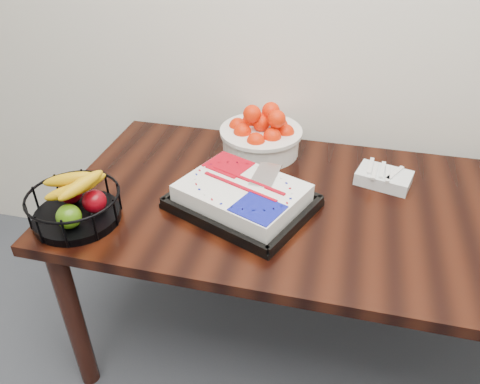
% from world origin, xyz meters
% --- Properties ---
extents(table, '(1.80, 0.90, 0.75)m').
position_xyz_m(table, '(0.00, 2.00, 0.66)').
color(table, black).
rests_on(table, ground).
extents(cake_tray, '(0.54, 0.49, 0.09)m').
position_xyz_m(cake_tray, '(-0.26, 1.92, 0.79)').
color(cake_tray, black).
rests_on(cake_tray, table).
extents(tangerine_bowl, '(0.33, 0.33, 0.21)m').
position_xyz_m(tangerine_bowl, '(-0.28, 2.30, 0.84)').
color(tangerine_bowl, white).
rests_on(tangerine_bowl, table).
extents(fruit_basket, '(0.30, 0.30, 0.16)m').
position_xyz_m(fruit_basket, '(-0.77, 1.72, 0.82)').
color(fruit_basket, black).
rests_on(fruit_basket, table).
extents(fork_bag, '(0.21, 0.17, 0.05)m').
position_xyz_m(fork_bag, '(0.20, 2.18, 0.78)').
color(fork_bag, silver).
rests_on(fork_bag, table).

